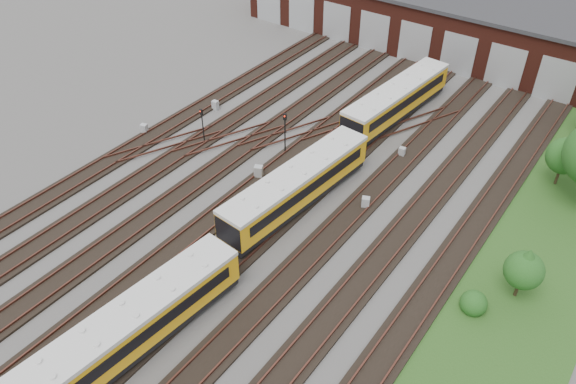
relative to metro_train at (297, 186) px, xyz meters
The scene contains 17 objects.
ground 6.71m from the metro_train, 108.07° to the right, with size 120.00×120.00×0.00m, color #403E3C.
track_network 6.20m from the metro_train, 111.36° to the right, with size 30.40×70.00×0.33m.
maintenance_shed 33.93m from the metro_train, 93.40° to the left, with size 51.00×12.50×6.35m.
grass_verge 17.53m from the metro_train, 12.82° to the left, with size 8.00×55.00×0.05m, color #224517.
metro_train is the anchor object (origin of this frame).
signal_mast_0 7.10m from the metro_train, 133.41° to the left, with size 0.33×0.31×3.90m.
signal_mast_1 11.87m from the metro_train, 168.78° to the left, with size 0.29×0.27×3.33m.
signal_mast_2 16.89m from the metro_train, 94.42° to the left, with size 0.26×0.24×3.17m.
signal_mast_3 13.87m from the metro_train, 86.78° to the left, with size 0.26×0.25×3.07m.
relay_cabinet_0 17.06m from the metro_train, behind, with size 0.57×0.47×0.94m, color #A6A9AB.
relay_cabinet_1 16.40m from the metro_train, 153.90° to the left, with size 0.56×0.47×0.94m, color #A6A9AB.
relay_cabinet_2 4.82m from the metro_train, 167.02° to the left, with size 0.66×0.55×1.11m, color #A6A9AB.
relay_cabinet_3 11.23m from the metro_train, 71.73° to the left, with size 0.52×0.44×0.87m, color #A6A9AB.
relay_cabinet_4 5.38m from the metro_train, 32.29° to the left, with size 0.58×0.49×0.97m, color #A6A9AB.
tree_1 20.96m from the metro_train, 43.20° to the left, with size 2.87×2.87×4.76m.
tree_3 16.54m from the metro_train, ahead, with size 2.45×2.45×4.06m.
bush_0 14.87m from the metro_train, ahead, with size 1.67×1.67×1.67m, color #1C4915.
Camera 1 is at (20.82, -20.97, 27.45)m, focal length 35.00 mm.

